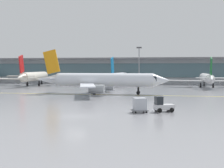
# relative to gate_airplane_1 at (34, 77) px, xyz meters

# --- Properties ---
(ground_plane) EXTENTS (400.00, 400.00, 0.00)m
(ground_plane) POSITION_rel_gate_airplane_1_xyz_m (33.02, -63.80, -2.93)
(ground_plane) COLOR gray
(taxiway_centreline_stripe) EXTENTS (110.00, 1.66, 0.01)m
(taxiway_centreline_stripe) POSITION_rel_gate_airplane_1_xyz_m (29.70, -31.79, -2.93)
(taxiway_centreline_stripe) COLOR yellow
(taxiway_centreline_stripe) RESTS_ON ground_plane
(terminal_concourse) EXTENTS (174.81, 11.00, 9.60)m
(terminal_concourse) POSITION_rel_gate_airplane_1_xyz_m (33.02, 21.82, 1.99)
(terminal_concourse) COLOR #9EA3A8
(terminal_concourse) RESTS_ON ground_plane
(gate_airplane_1) EXTENTS (27.33, 29.51, 9.77)m
(gate_airplane_1) POSITION_rel_gate_airplane_1_xyz_m (0.00, 0.00, 0.00)
(gate_airplane_1) COLOR silver
(gate_airplane_1) RESTS_ON ground_plane
(gate_airplane_2) EXTENTS (25.87, 27.81, 9.22)m
(gate_airplane_2) POSITION_rel_gate_airplane_1_xyz_m (27.61, 5.72, -0.17)
(gate_airplane_2) COLOR silver
(gate_airplane_2) RESTS_ON ground_plane
(gate_airplane_3) EXTENTS (25.03, 26.82, 8.91)m
(gate_airplane_3) POSITION_rel_gate_airplane_1_xyz_m (55.25, 0.50, -0.26)
(gate_airplane_3) COLOR white
(gate_airplane_3) RESTS_ON ground_plane
(taxiing_regional_jet) EXTENTS (30.80, 28.72, 10.23)m
(taxiing_regional_jet) POSITION_rel_gate_airplane_1_xyz_m (29.31, -29.78, 0.14)
(taxiing_regional_jet) COLOR silver
(taxiing_regional_jet) RESTS_ON ground_plane
(baggage_tug) EXTENTS (2.93, 2.33, 2.10)m
(baggage_tug) POSITION_rel_gate_airplane_1_xyz_m (43.49, -57.77, -2.04)
(baggage_tug) COLOR silver
(baggage_tug) RESTS_ON ground_plane
(cargo_dolly_lead) EXTENTS (2.53, 2.24, 1.94)m
(cargo_dolly_lead) POSITION_rel_gate_airplane_1_xyz_m (40.51, -58.90, -1.88)
(cargo_dolly_lead) COLOR #595B60
(cargo_dolly_lead) RESTS_ON ground_plane
(apron_light_mast_1) EXTENTS (1.80, 0.36, 13.15)m
(apron_light_mast_1) POSITION_rel_gate_airplane_1_xyz_m (33.58, 12.18, 4.33)
(apron_light_mast_1) COLOR gray
(apron_light_mast_1) RESTS_ON ground_plane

